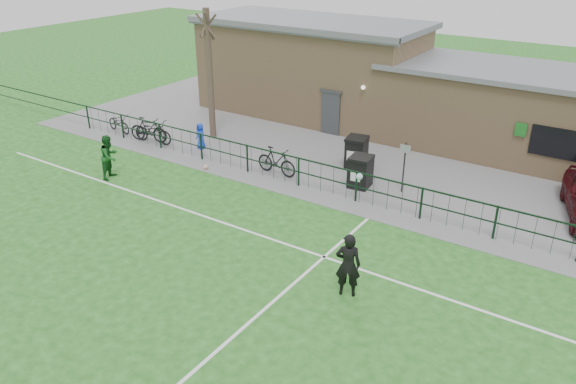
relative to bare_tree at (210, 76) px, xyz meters
The scene contains 19 objects.
ground 13.54m from the bare_tree, 52.70° to the right, with size 90.00×90.00×0.00m, color #1D591A.
paving_strip 9.05m from the bare_tree, 20.56° to the left, with size 34.00×13.00×0.02m, color slate.
pitch_line_touch 8.96m from the bare_tree, 18.65° to the right, with size 28.00×0.10×0.01m, color white.
pitch_line_mid 10.73m from the bare_tree, 39.09° to the right, with size 28.00×0.10×0.01m, color white.
pitch_line_perp 14.81m from the bare_tree, 46.40° to the right, with size 0.10×16.00×0.01m, color white.
perimeter_fence 8.72m from the bare_tree, 17.35° to the right, with size 28.00×0.10×1.20m, color black.
bare_tree is the anchor object (origin of this frame).
wheelie_bin_left 7.84m from the bare_tree, ahead, with size 0.79×0.90×1.20m, color black.
wheelie_bin_right 8.95m from the bare_tree, ahead, with size 0.77×0.87×1.16m, color black.
sign_post 10.33m from the bare_tree, ahead, with size 0.06×0.06×2.00m, color black.
bicycle_a 5.40m from the bare_tree, 155.23° to the right, with size 0.61×1.74×0.91m, color black.
bicycle_b 3.84m from the bare_tree, 133.77° to the right, with size 0.55×1.94×1.17m, color black.
bicycle_c 3.71m from the bare_tree, 129.54° to the right, with size 0.73×2.10×1.11m, color black.
bicycle_d 6.04m from the bare_tree, 21.75° to the right, with size 0.54×1.90×1.14m, color black.
spectator_child 2.87m from the bare_tree, 69.43° to the right, with size 0.58×0.38×1.19m, color blue.
goalkeeper_kick 13.98m from the bare_tree, 34.08° to the right, with size 2.04×4.01×1.98m.
outfield_player 6.33m from the bare_tree, 92.48° to the right, with size 0.87×0.68×1.79m, color #164F1C.
ball_ground 4.95m from the bare_tree, 54.06° to the right, with size 0.21×0.21×0.21m, color white.
clubhouse 9.34m from the bare_tree, 40.12° to the left, with size 24.25×5.40×4.96m.
Camera 1 is at (9.23, -8.89, 9.16)m, focal length 35.00 mm.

